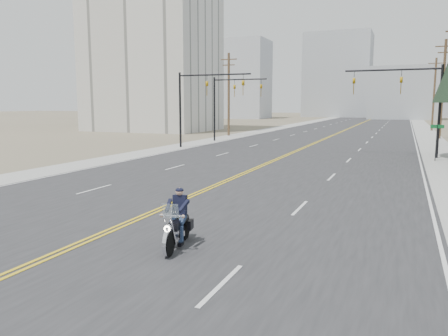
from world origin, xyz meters
TOP-DOWN VIEW (x-y plane):
  - road at (0.00, 70.00)m, footprint 20.00×200.00m
  - sidewalk_left at (-11.50, 70.00)m, footprint 3.00×200.00m
  - sidewalk_right at (11.50, 70.00)m, footprint 3.00×200.00m
  - traffic_mast_left at (-8.98, 32.00)m, footprint 7.10×0.26m
  - traffic_mast_right at (8.98, 32.00)m, footprint 7.10×0.26m
  - traffic_mast_far at (-9.31, 40.00)m, footprint 6.10×0.26m
  - street_sign at (10.80, 30.00)m, footprint 0.90×0.06m
  - utility_pole_d at (12.50, 53.00)m, footprint 2.20×0.30m
  - utility_pole_e at (12.50, 70.00)m, footprint 2.20×0.30m
  - utility_pole_left at (-12.50, 48.00)m, footprint 2.20×0.30m
  - apartment_block at (-28.00, 55.00)m, footprint 18.00×14.00m
  - haze_bldg_a at (-35.00, 115.00)m, footprint 14.00×12.00m
  - haze_bldg_b at (8.00, 125.00)m, footprint 18.00×14.00m
  - haze_bldg_d at (-12.00, 140.00)m, footprint 20.00×15.00m
  - haze_bldg_f at (-50.00, 130.00)m, footprint 12.00×12.00m
  - motorcyclist at (2.79, 5.99)m, footprint 1.34×2.31m

SIDE VIEW (x-z plane):
  - road at x=0.00m, z-range 0.00..0.01m
  - sidewalk_left at x=-11.50m, z-range 0.00..0.01m
  - sidewalk_right at x=11.50m, z-range 0.00..0.01m
  - motorcyclist at x=2.79m, z-range 0.00..1.69m
  - street_sign at x=10.80m, z-range 0.49..3.12m
  - traffic_mast_far at x=-9.31m, z-range 1.37..8.37m
  - traffic_mast_left at x=-8.98m, z-range 1.44..8.44m
  - traffic_mast_right at x=8.98m, z-range 1.44..8.44m
  - utility_pole_left at x=-12.50m, z-range 0.23..10.73m
  - utility_pole_e at x=12.50m, z-range 0.23..11.23m
  - utility_pole_d at x=12.50m, z-range 0.23..11.73m
  - haze_bldg_b at x=8.00m, z-range 0.00..14.00m
  - haze_bldg_f at x=-50.00m, z-range 0.00..16.00m
  - haze_bldg_a at x=-35.00m, z-range 0.00..22.00m
  - haze_bldg_d at x=-12.00m, z-range 0.00..26.00m
  - apartment_block at x=-28.00m, z-range 0.00..30.00m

